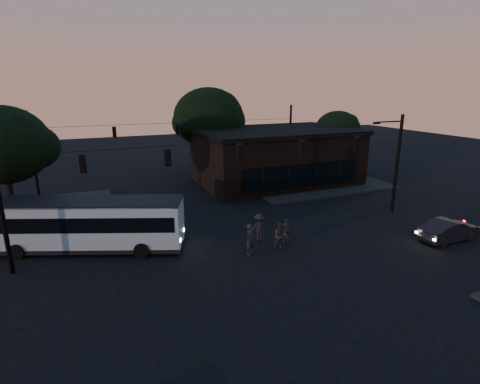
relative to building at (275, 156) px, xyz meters
name	(u,v)px	position (x,y,z in m)	size (l,w,h in m)	color
ground	(268,261)	(-9.00, -15.97, -2.71)	(120.00, 120.00, 0.00)	black
sidewalk_far_right	(310,183)	(3.00, -1.97, -2.63)	(14.00, 10.00, 0.15)	black
sidewalk_far_left	(17,216)	(-23.00, -1.97, -2.63)	(14.00, 10.00, 0.15)	black
building	(275,156)	(0.00, 0.00, 0.00)	(15.40, 10.41, 5.40)	black
tree_behind	(209,118)	(-5.00, 6.03, 3.48)	(7.60, 7.60, 9.43)	black
tree_right	(337,131)	(9.00, 2.03, 1.93)	(5.20, 5.20, 6.86)	black
tree_left	(2,145)	(-23.00, -2.97, 2.86)	(6.40, 6.40, 8.30)	black
signal_rig_near	(240,170)	(-9.00, -11.97, 1.74)	(26.24, 0.30, 7.50)	black
signal_rig_far	(178,141)	(-9.00, 4.03, 1.50)	(26.24, 0.30, 7.50)	black
bus	(89,222)	(-18.01, -10.41, -0.98)	(11.09, 6.41, 3.08)	#A2BDCE
car	(450,230)	(2.97, -17.83, -2.01)	(1.47, 4.22, 1.39)	black
pedestrian_a	(250,239)	(-9.51, -14.72, -1.79)	(0.67, 0.44, 1.84)	black
pedestrian_b	(280,236)	(-7.59, -14.80, -1.87)	(0.81, 0.63, 1.67)	#2C2828
pedestrian_c	(286,230)	(-6.75, -14.08, -1.90)	(0.94, 0.39, 1.61)	#2B2D34
pedestrian_d	(259,227)	(-8.18, -13.11, -1.82)	(1.14, 0.66, 1.77)	black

